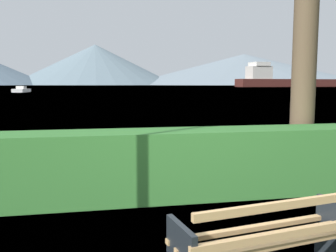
% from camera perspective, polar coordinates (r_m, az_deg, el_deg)
% --- Properties ---
extents(water_surface, '(620.00, 620.00, 0.00)m').
position_cam_1_polar(water_surface, '(311.20, -10.91, 6.07)').
color(water_surface, '#6B8EA3').
rests_on(water_surface, ground_plane).
extents(park_bench, '(1.76, 0.85, 0.87)m').
position_cam_1_polar(park_bench, '(3.43, 15.28, -16.78)').
color(park_bench, tan).
rests_on(park_bench, ground_plane).
extents(hedge_row, '(6.19, 0.84, 1.06)m').
position_cam_1_polar(hedge_row, '(5.86, 3.24, -5.73)').
color(hedge_row, '#387A33').
rests_on(hedge_row, ground_plane).
extents(cargo_ship_large, '(71.99, 17.97, 14.08)m').
position_cam_1_polar(cargo_ship_large, '(230.40, 17.47, 6.75)').
color(cargo_ship_large, '#471E19').
rests_on(cargo_ship_large, water_surface).
extents(fishing_boat_near, '(2.90, 6.29, 1.31)m').
position_cam_1_polar(fishing_boat_near, '(84.38, -21.63, 5.17)').
color(fishing_boat_near, silver).
rests_on(fishing_boat_near, water_surface).
extents(distant_hills, '(769.34, 398.02, 62.74)m').
position_cam_1_polar(distant_hills, '(588.67, -3.96, 9.03)').
color(distant_hills, slate).
rests_on(distant_hills, ground_plane).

